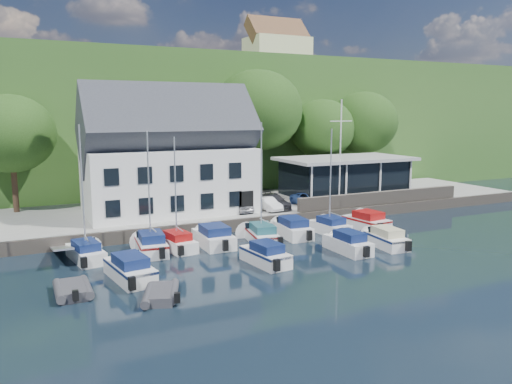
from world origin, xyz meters
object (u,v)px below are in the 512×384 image
at_px(harbor_building, 169,162).
at_px(boat_r1_3, 213,235).
at_px(car_blue, 311,199).
at_px(boat_r1_5, 292,227).
at_px(car_silver, 240,204).
at_px(boat_r1_6, 330,181).
at_px(boat_r1_0, 83,198).
at_px(boat_r1_7, 366,220).
at_px(dinghy_0, 73,288).
at_px(club_pavilion, 345,177).
at_px(boat_r2_4, 385,237).
at_px(flagpole, 340,153).
at_px(boat_r1_1, 149,187).
at_px(boat_r2_2, 265,253).
at_px(car_dgrey, 274,201).
at_px(boat_r1_4, 261,184).
at_px(boat_r1_2, 175,192).
at_px(dinghy_1, 161,292).
at_px(boat_r2_0, 130,267).
at_px(boat_r2_3, 348,241).
at_px(car_white, 267,204).

relative_size(harbor_building, boat_r1_3, 2.39).
relative_size(car_blue, boat_r1_5, 0.62).
xyz_separation_m(car_silver, boat_r1_6, (4.94, -6.63, 2.58)).
bearing_deg(boat_r1_0, car_blue, 6.02).
bearing_deg(boat_r1_7, boat_r1_0, 170.89).
height_order(boat_r1_7, dinghy_0, boat_r1_7).
xyz_separation_m(club_pavilion, boat_r2_4, (-6.13, -13.77, -2.34)).
xyz_separation_m(harbor_building, flagpole, (15.00, -3.93, 0.51)).
height_order(flagpole, boat_r1_1, flagpole).
bearing_deg(boat_r2_2, car_blue, 40.79).
bearing_deg(car_dgrey, boat_r1_4, -124.64).
bearing_deg(boat_r1_0, boat_r2_4, -25.02).
bearing_deg(boat_r1_2, dinghy_1, -120.38).
height_order(car_silver, boat_r2_0, car_silver).
relative_size(boat_r1_3, boat_r1_4, 0.69).
distance_m(car_blue, dinghy_0, 25.02).
distance_m(club_pavilion, dinghy_1, 29.06).
relative_size(car_dgrey, boat_r2_2, 0.79).
height_order(boat_r1_2, boat_r2_3, boat_r1_2).
bearing_deg(boat_r2_0, boat_r1_4, 13.59).
height_order(boat_r1_6, boat_r2_3, boat_r1_6).
relative_size(flagpole, boat_r2_3, 1.73).
bearing_deg(club_pavilion, harbor_building, 178.41).
bearing_deg(dinghy_1, boat_r1_0, 126.42).
distance_m(flagpole, boat_r1_5, 10.49).
relative_size(club_pavilion, car_silver, 3.66).
xyz_separation_m(car_blue, boat_r2_0, (-18.72, -10.75, -0.89)).
distance_m(harbor_building, dinghy_0, 18.38).
relative_size(car_blue, boat_r2_2, 0.69).
xyz_separation_m(boat_r1_0, boat_r1_5, (15.33, -0.05, -3.40)).
relative_size(car_silver, boat_r1_6, 0.43).
bearing_deg(club_pavilion, boat_r1_5, -142.33).
distance_m(harbor_building, boat_r2_2, 15.31).
distance_m(boat_r2_3, dinghy_0, 18.05).
bearing_deg(boat_r2_4, harbor_building, 134.68).
height_order(dinghy_0, dinghy_1, dinghy_0).
bearing_deg(boat_r2_0, car_blue, 21.32).
xyz_separation_m(boat_r2_4, dinghy_0, (-21.35, -0.67, -0.34)).
bearing_deg(boat_r2_4, boat_r2_0, -176.70).
relative_size(boat_r2_3, dinghy_1, 1.82).
relative_size(boat_r1_7, boat_r2_0, 0.89).
relative_size(boat_r1_0, boat_r2_0, 1.33).
bearing_deg(boat_r2_3, car_blue, 70.03).
height_order(car_blue, boat_r1_5, car_blue).
height_order(car_silver, boat_r1_3, car_silver).
bearing_deg(car_silver, dinghy_0, -140.31).
bearing_deg(car_white, boat_r1_1, -159.09).
xyz_separation_m(boat_r1_4, boat_r2_4, (7.61, -4.78, -3.68)).
relative_size(harbor_building, boat_r2_3, 2.56).
distance_m(car_dgrey, car_blue, 3.63).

